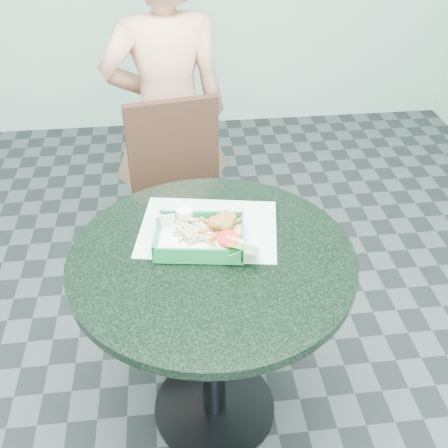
{
  "coord_description": "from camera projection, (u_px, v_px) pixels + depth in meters",
  "views": [
    {
      "loc": [
        -0.1,
        -1.19,
        1.77
      ],
      "look_at": [
        0.05,
        0.1,
        0.8
      ],
      "focal_mm": 42.0,
      "sensor_mm": 36.0,
      "label": 1
    }
  ],
  "objects": [
    {
      "name": "garnish_cup",
      "position": [
        234.0,
        247.0,
        1.54
      ],
      "size": [
        0.12,
        0.11,
        0.05
      ],
      "rotation": [
        0.0,
        0.0,
        0.43
      ],
      "color": "white",
      "rests_on": "food_basket"
    },
    {
      "name": "cafe_table",
      "position": [
        213.0,
        300.0,
        1.66
      ],
      "size": [
        0.86,
        0.86,
        0.75
      ],
      "color": "black",
      "rests_on": "floor"
    },
    {
      "name": "food_basket",
      "position": [
        200.0,
        245.0,
        1.59
      ],
      "size": [
        0.26,
        0.19,
        0.05
      ],
      "rotation": [
        0.0,
        0.0,
        -0.14
      ],
      "color": "#157A39",
      "rests_on": "placemat"
    },
    {
      "name": "diner_person",
      "position": [
        168.0,
        117.0,
        2.33
      ],
      "size": [
        0.6,
        0.44,
        1.52
      ],
      "primitive_type": "imported",
      "rotation": [
        0.0,
        0.0,
        3.28
      ],
      "color": "tan",
      "rests_on": "floor"
    },
    {
      "name": "floor",
      "position": [
        215.0,
        408.0,
        2.01
      ],
      "size": [
        4.0,
        5.0,
        0.02
      ],
      "primitive_type": "cube",
      "color": "#303335",
      "rests_on": "ground"
    },
    {
      "name": "sauce_ramekin",
      "position": [
        181.0,
        220.0,
        1.64
      ],
      "size": [
        0.05,
        0.05,
        0.03
      ],
      "rotation": [
        0.0,
        0.0,
        0.24
      ],
      "color": "silver",
      "rests_on": "food_basket"
    },
    {
      "name": "placemat",
      "position": [
        208.0,
        233.0,
        1.66
      ],
      "size": [
        0.48,
        0.39,
        0.0
      ],
      "primitive_type": "cube",
      "rotation": [
        0.0,
        0.0,
        -0.18
      ],
      "color": "silver",
      "rests_on": "cafe_table"
    },
    {
      "name": "dining_chair",
      "position": [
        177.0,
        198.0,
        2.22
      ],
      "size": [
        0.38,
        0.38,
        0.93
      ],
      "rotation": [
        0.0,
        0.0,
        0.17
      ],
      "color": "#321B12",
      "rests_on": "floor"
    },
    {
      "name": "fries_pile",
      "position": [
        190.0,
        233.0,
        1.61
      ],
      "size": [
        0.12,
        0.13,
        0.04
      ],
      "primitive_type": null,
      "rotation": [
        0.0,
        0.0,
        -0.19
      ],
      "color": "#D0C486",
      "rests_on": "food_basket"
    },
    {
      "name": "crab_sandwich",
      "position": [
        220.0,
        229.0,
        1.6
      ],
      "size": [
        0.13,
        0.13,
        0.08
      ],
      "rotation": [
        0.0,
        0.0,
        0.41
      ],
      "color": "tan",
      "rests_on": "food_basket"
    }
  ]
}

